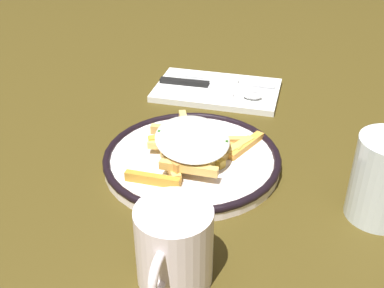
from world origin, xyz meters
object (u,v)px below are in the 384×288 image
object	(u,v)px
fork	(227,81)
spoon	(233,94)
coffee_mug	(174,246)
fries_heap	(194,144)
plate	(192,159)
napkin	(217,90)
knife	(207,85)

from	to	relation	value
fork	spoon	bearing A→B (deg)	22.40
coffee_mug	fries_heap	bearing A→B (deg)	-169.59
plate	fries_heap	bearing A→B (deg)	125.43
fork	spoon	size ratio (longest dim) A/B	1.16
napkin	spoon	size ratio (longest dim) A/B	1.42
fork	spoon	world-z (taller)	spoon
fries_heap	knife	distance (m)	0.24
spoon	coffee_mug	size ratio (longest dim) A/B	1.46
fries_heap	fork	size ratio (longest dim) A/B	0.97
plate	fork	distance (m)	0.26
fries_heap	spoon	bearing A→B (deg)	177.05
plate	coffee_mug	distance (m)	0.21
fork	knife	world-z (taller)	knife
fries_heap	fork	world-z (taller)	fries_heap
knife	fork	bearing A→B (deg)	132.95
napkin	spoon	world-z (taller)	spoon
plate	fork	xyz separation A→B (m)	(-0.26, -0.01, 0.00)
fork	napkin	bearing A→B (deg)	-23.55
spoon	knife	bearing A→B (deg)	-115.88
fries_heap	knife	size ratio (longest dim) A/B	0.81
plate	fries_heap	size ratio (longest dim) A/B	1.43
fries_heap	napkin	size ratio (longest dim) A/B	0.79
coffee_mug	napkin	bearing A→B (deg)	-171.95
fork	plate	bearing A→B (deg)	2.07
napkin	spoon	distance (m)	0.05
spoon	coffee_mug	world-z (taller)	coffee_mug
fries_heap	napkin	xyz separation A→B (m)	(-0.23, -0.02, -0.03)
knife	coffee_mug	distance (m)	0.44
plate	coffee_mug	bearing A→B (deg)	11.23
napkin	knife	world-z (taller)	knife
knife	napkin	bearing A→B (deg)	92.84
fries_heap	napkin	bearing A→B (deg)	-174.03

